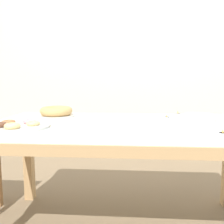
% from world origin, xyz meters
% --- Properties ---
extents(wall_back, '(8.00, 0.10, 2.60)m').
position_xyz_m(wall_back, '(0.00, 1.58, 1.30)').
color(wall_back, silver).
rests_on(wall_back, ground).
extents(dining_table, '(1.72, 0.86, 0.72)m').
position_xyz_m(dining_table, '(0.00, 0.00, 0.63)').
color(dining_table, silver).
rests_on(dining_table, ground).
extents(cake_chocolate_round, '(0.27, 0.27, 0.07)m').
position_xyz_m(cake_chocolate_round, '(-0.51, 0.21, 0.76)').
color(cake_chocolate_round, silver).
rests_on(cake_chocolate_round, dining_table).
extents(pastry_platter, '(0.36, 0.36, 0.04)m').
position_xyz_m(pastry_platter, '(-0.60, -0.22, 0.73)').
color(pastry_platter, silver).
rests_on(pastry_platter, dining_table).
extents(plate_stack, '(0.21, 0.21, 0.04)m').
position_xyz_m(plate_stack, '(0.49, 0.11, 0.74)').
color(plate_stack, silver).
rests_on(plate_stack, dining_table).
extents(tealight_right_edge, '(0.04, 0.04, 0.04)m').
position_xyz_m(tealight_right_edge, '(0.39, 0.34, 0.73)').
color(tealight_right_edge, silver).
rests_on(tealight_right_edge, dining_table).
extents(tealight_near_cakes, '(0.04, 0.04, 0.04)m').
position_xyz_m(tealight_near_cakes, '(0.28, 0.15, 0.73)').
color(tealight_near_cakes, silver).
rests_on(tealight_near_cakes, dining_table).
extents(tealight_centre, '(0.04, 0.04, 0.04)m').
position_xyz_m(tealight_centre, '(0.48, -0.34, 0.73)').
color(tealight_centre, silver).
rests_on(tealight_centre, dining_table).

